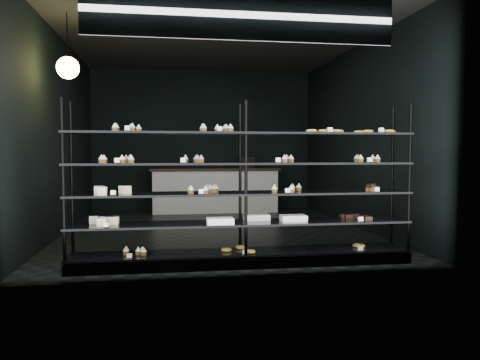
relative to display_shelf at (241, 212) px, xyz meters
The scene contains 5 objects.
room 2.64m from the display_shelf, 91.31° to the left, with size 5.01×6.01×3.20m.
display_shelf is the anchor object (origin of this frame).
signage 2.17m from the display_shelf, 96.71° to the right, with size 3.30×0.05×0.50m.
pendant_lamp 3.04m from the display_shelf, 151.92° to the left, with size 0.29×0.29×0.88m.
service_counter 4.96m from the display_shelf, 87.89° to the left, with size 2.84×0.65×1.23m.
Camera 1 is at (-0.77, -7.85, 1.33)m, focal length 35.00 mm.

